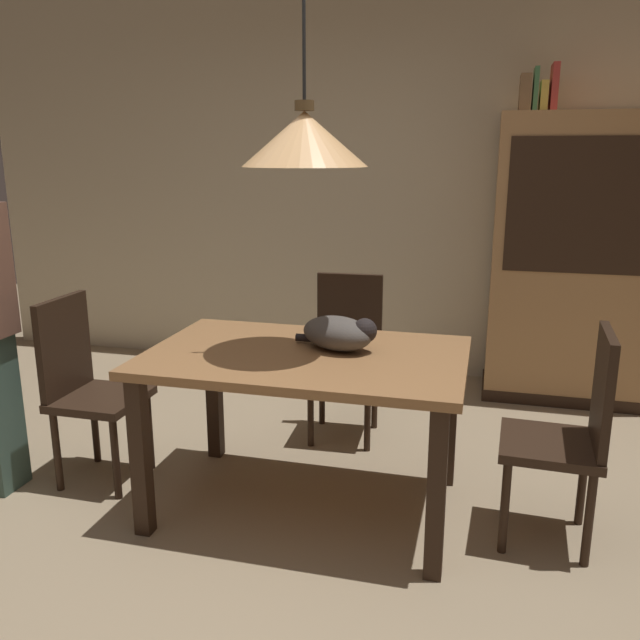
# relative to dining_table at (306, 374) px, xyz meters

# --- Properties ---
(ground) EXTENTS (10.00, 10.00, 0.00)m
(ground) POSITION_rel_dining_table_xyz_m (0.02, -0.52, -0.65)
(ground) COLOR #998466
(back_wall) EXTENTS (6.40, 0.10, 2.90)m
(back_wall) POSITION_rel_dining_table_xyz_m (0.02, 2.13, 0.80)
(back_wall) COLOR beige
(back_wall) RESTS_ON ground
(dining_table) EXTENTS (1.40, 0.90, 0.75)m
(dining_table) POSITION_rel_dining_table_xyz_m (0.00, 0.00, 0.00)
(dining_table) COLOR olive
(dining_table) RESTS_ON ground
(chair_left_side) EXTENTS (0.40, 0.40, 0.93)m
(chair_left_side) POSITION_rel_dining_table_xyz_m (-1.13, 0.00, -0.14)
(chair_left_side) COLOR black
(chair_left_side) RESTS_ON ground
(chair_right_side) EXTENTS (0.42, 0.42, 0.93)m
(chair_right_side) POSITION_rel_dining_table_xyz_m (1.13, -0.00, -0.14)
(chair_right_side) COLOR black
(chair_right_side) RESTS_ON ground
(chair_far_back) EXTENTS (0.42, 0.42, 0.93)m
(chair_far_back) POSITION_rel_dining_table_xyz_m (-0.00, 0.88, -0.14)
(chair_far_back) COLOR black
(chair_far_back) RESTS_ON ground
(cat_sleeping) EXTENTS (0.41, 0.33, 0.16)m
(cat_sleeping) POSITION_rel_dining_table_xyz_m (0.13, 0.08, 0.18)
(cat_sleeping) COLOR #4C4742
(cat_sleeping) RESTS_ON dining_table
(pendant_lamp) EXTENTS (0.52, 0.52, 1.30)m
(pendant_lamp) POSITION_rel_dining_table_xyz_m (-0.00, 0.00, 1.01)
(pendant_lamp) COLOR #E0A86B
(hutch_bookcase) EXTENTS (1.12, 0.45, 1.85)m
(hutch_bookcase) POSITION_rel_dining_table_xyz_m (1.33, 1.79, 0.24)
(hutch_bookcase) COLOR #A87A4C
(hutch_bookcase) RESTS_ON ground
(book_brown_thick) EXTENTS (0.06, 0.24, 0.22)m
(book_brown_thick) POSITION_rel_dining_table_xyz_m (0.91, 1.80, 1.31)
(book_brown_thick) COLOR brown
(book_brown_thick) RESTS_ON hutch_bookcase
(book_green_slim) EXTENTS (0.03, 0.20, 0.26)m
(book_green_slim) POSITION_rel_dining_table_xyz_m (0.97, 1.80, 1.33)
(book_green_slim) COLOR #427A4C
(book_green_slim) RESTS_ON hutch_bookcase
(book_yellow_short) EXTENTS (0.04, 0.20, 0.18)m
(book_yellow_short) POSITION_rel_dining_table_xyz_m (1.02, 1.80, 1.29)
(book_yellow_short) COLOR gold
(book_yellow_short) RESTS_ON hutch_bookcase
(book_red_tall) EXTENTS (0.04, 0.22, 0.28)m
(book_red_tall) POSITION_rel_dining_table_xyz_m (1.08, 1.80, 1.34)
(book_red_tall) COLOR #B73833
(book_red_tall) RESTS_ON hutch_bookcase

